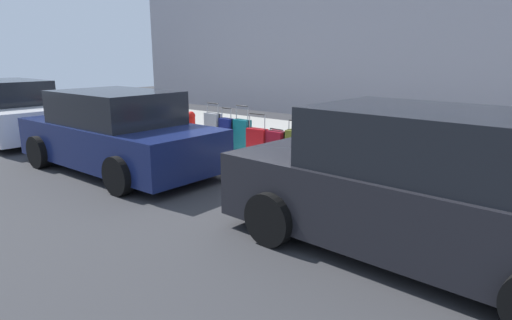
{
  "coord_description": "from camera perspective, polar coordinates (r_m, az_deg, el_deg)",
  "views": [
    {
      "loc": [
        -5.56,
        6.26,
        2.19
      ],
      "look_at": [
        -1.05,
        0.78,
        0.46
      ],
      "focal_mm": 30.53,
      "sensor_mm": 36.0,
      "label": 1
    }
  ],
  "objects": [
    {
      "name": "parked_car_charcoal_0",
      "position": [
        5.07,
        20.78,
        -3.53
      ],
      "size": [
        4.51,
        2.19,
        1.64
      ],
      "color": "black",
      "rests_on": "ground_plane"
    },
    {
      "name": "parked_car_navy_1",
      "position": [
        8.74,
        -17.73,
        3.33
      ],
      "size": [
        4.4,
        2.03,
        1.53
      ],
      "color": "#141E4C",
      "rests_on": "ground_plane"
    },
    {
      "name": "fire_hydrant",
      "position": [
        10.62,
        -8.48,
        4.46
      ],
      "size": [
        0.39,
        0.21,
        0.73
      ],
      "color": "red",
      "rests_on": "sidewalk_curb"
    },
    {
      "name": "suitcase_red_1",
      "position": [
        7.62,
        19.94,
        0.01
      ],
      "size": [
        0.41,
        0.27,
        0.96
      ],
      "color": "red",
      "rests_on": "sidewalk_curb"
    },
    {
      "name": "suitcase_teal_9",
      "position": [
        9.51,
        -1.81,
        3.3
      ],
      "size": [
        0.41,
        0.2,
        0.99
      ],
      "color": "#0F606B",
      "rests_on": "sidewalk_curb"
    },
    {
      "name": "suitcase_maroon_7",
      "position": [
        8.9,
        2.7,
        2.1
      ],
      "size": [
        0.42,
        0.26,
        0.59
      ],
      "color": "maroon",
      "rests_on": "sidewalk_curb"
    },
    {
      "name": "suitcase_red_8",
      "position": [
        9.16,
        0.15,
        2.49
      ],
      "size": [
        0.46,
        0.21,
        0.86
      ],
      "color": "red",
      "rests_on": "sidewalk_curb"
    },
    {
      "name": "suitcase_silver_4",
      "position": [
        8.11,
        10.97,
        0.93
      ],
      "size": [
        0.41,
        0.25,
        0.65
      ],
      "color": "#9EA0A8",
      "rests_on": "sidewalk_curb"
    },
    {
      "name": "parked_car_white_2",
      "position": [
        13.38,
        -30.07,
        5.55
      ],
      "size": [
        4.85,
        2.28,
        1.54
      ],
      "color": "silver",
      "rests_on": "ground_plane"
    },
    {
      "name": "suitcase_olive_6",
      "position": [
        8.66,
        5.38,
        1.94
      ],
      "size": [
        0.46,
        0.23,
        0.8
      ],
      "color": "#59601E",
      "rests_on": "sidewalk_curb"
    },
    {
      "name": "suitcase_navy_10",
      "position": [
        9.76,
        -3.86,
        3.53
      ],
      "size": [
        0.36,
        0.21,
        0.92
      ],
      "color": "navy",
      "rests_on": "sidewalk_curb"
    },
    {
      "name": "suitcase_silver_11",
      "position": [
        10.07,
        -5.63,
        4.03
      ],
      "size": [
        0.43,
        0.21,
        0.99
      ],
      "color": "#9EA0A8",
      "rests_on": "sidewalk_curb"
    },
    {
      "name": "ground_plane",
      "position": [
        8.65,
        -2.06,
        -1.0
      ],
      "size": [
        40.0,
        40.0,
        0.0
      ],
      "primitive_type": "plane",
      "color": "#333335"
    },
    {
      "name": "suitcase_maroon_0",
      "position": [
        7.42,
        23.35,
        -0.76
      ],
      "size": [
        0.51,
        0.23,
        0.92
      ],
      "color": "maroon",
      "rests_on": "sidewalk_curb"
    },
    {
      "name": "suitcase_navy_3",
      "position": [
        7.92,
        13.79,
        1.19
      ],
      "size": [
        0.36,
        0.27,
        1.08
      ],
      "color": "navy",
      "rests_on": "sidewalk_curb"
    },
    {
      "name": "bollard_post",
      "position": [
        11.06,
        -11.58,
        4.92
      ],
      "size": [
        0.12,
        0.12,
        0.84
      ],
      "primitive_type": "cylinder",
      "color": "brown",
      "rests_on": "sidewalk_curb"
    },
    {
      "name": "sidewalk_curb",
      "position": [
        10.59,
        6.94,
        2.02
      ],
      "size": [
        18.0,
        5.0,
        0.14
      ],
      "primitive_type": "cube",
      "color": "#9E9B93",
      "rests_on": "ground_plane"
    },
    {
      "name": "suitcase_teal_2",
      "position": [
        7.75,
        16.7,
        0.51
      ],
      "size": [
        0.43,
        0.25,
        0.78
      ],
      "color": "#0F606B",
      "rests_on": "sidewalk_curb"
    },
    {
      "name": "suitcase_black_5",
      "position": [
        8.37,
        8.16,
        1.36
      ],
      "size": [
        0.47,
        0.24,
        0.8
      ],
      "color": "black",
      "rests_on": "sidewalk_curb"
    }
  ]
}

